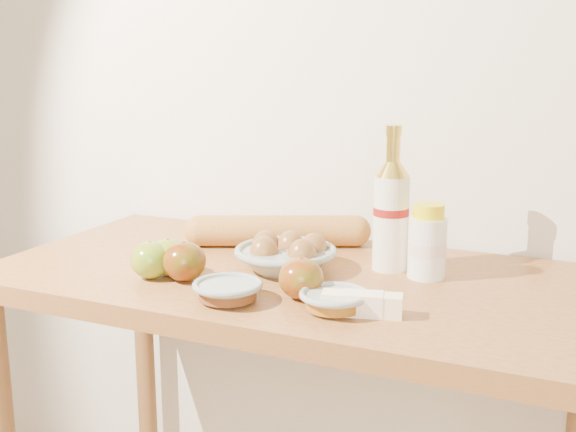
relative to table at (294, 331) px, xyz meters
The scene contains 13 objects.
back_wall 0.62m from the table, 90.00° to the left, with size 3.50×0.02×2.60m, color silver.
table is the anchor object (origin of this frame).
bourbon_bottle 0.31m from the table, 30.73° to the left, with size 0.07×0.07×0.29m.
cream_bottle 0.32m from the table, 17.12° to the left, with size 0.09×0.09×0.14m.
egg_bowl 0.15m from the table, 157.91° to the left, with size 0.24×0.24×0.07m.
baguette 0.26m from the table, 124.31° to the left, with size 0.41×0.23×0.07m.
apple_yellowgreen 0.29m from the table, 151.78° to the right, with size 0.10×0.10×0.07m.
apple_redgreen_front 0.27m from the table, 141.50° to the right, with size 0.08×0.08×0.08m.
apple_redgreen_right 0.22m from the table, 61.79° to the right, with size 0.10×0.10×0.07m.
sugar_bowl 0.25m from the table, 100.58° to the right, with size 0.14×0.14×0.04m.
syrup_bowl 0.27m from the table, 49.09° to the right, with size 0.12×0.12×0.03m.
butter_stick 0.30m from the table, 40.81° to the right, with size 0.14×0.07×0.04m.
apple_extra 0.32m from the table, 148.29° to the right, with size 0.10×0.10×0.07m.
Camera 1 is at (0.55, -0.07, 1.32)m, focal length 45.00 mm.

